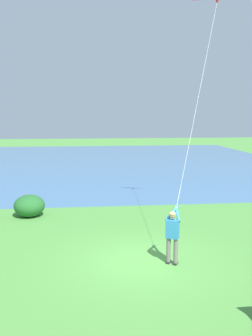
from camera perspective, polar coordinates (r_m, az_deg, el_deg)
name	(u,v)px	position (r m, az deg, el deg)	size (l,w,h in m)	color
ground_plane	(142,261)	(12.49, 2.43, -14.13)	(120.00, 120.00, 0.00)	#4C8E3D
lake_water	(64,162)	(37.07, -9.50, 0.89)	(36.00, 44.00, 0.01)	teal
person_kite_flyer	(173,232)	(12.01, 7.21, -9.81)	(0.62, 0.53, 1.83)	#232328
lakeside_shrub	(29,206)	(17.93, -14.70, -5.66)	(1.46, 1.43, 1.02)	#236028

